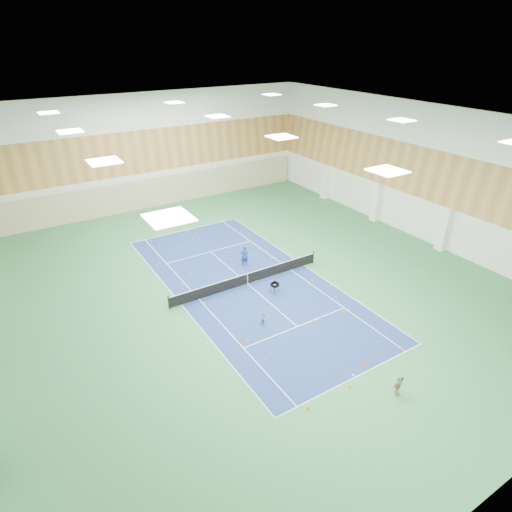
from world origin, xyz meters
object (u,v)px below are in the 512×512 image
Objects in this scene: coach at (244,256)px; child_apron at (398,386)px; child_court at (264,318)px; ball_cart at (275,288)px; tennis_net at (248,278)px.

coach is 1.52× the size of child_apron.
child_court is 1.11× the size of ball_cart.
child_court is 9.39m from child_apron.
tennis_net is 2.42m from ball_cart.
coach reaches higher than child_apron.
child_apron is at bearing -98.98° from ball_cart.
child_apron is (0.95, -13.99, 0.05)m from tennis_net.
tennis_net is 13.28× the size of child_court.
tennis_net reaches higher than child_court.
tennis_net is 10.66× the size of child_apron.
child_court is (-1.72, -4.99, -0.07)m from tennis_net.
tennis_net is 5.28m from child_court.
coach reaches higher than child_court.
ball_cart is (1.04, -2.19, -0.11)m from tennis_net.
child_apron reaches higher than child_court.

